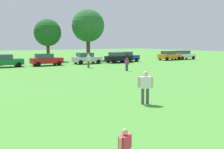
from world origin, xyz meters
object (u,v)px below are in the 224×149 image
(bystander_near_trees, at_px, (88,60))
(parked_car_green_2, at_px, (5,61))
(parked_car_orange_7, at_px, (169,55))
(parked_car_black_5, at_px, (118,57))
(bystander_midfield, at_px, (127,63))
(child_kite_flyer, at_px, (125,145))
(parked_car_white_8, at_px, (184,55))
(tree_right, at_px, (48,33))
(parked_car_blue_6, at_px, (126,57))
(tree_far_right, at_px, (88,26))
(adult_bystander, at_px, (145,85))
(parked_car_red_3, at_px, (46,60))
(parked_car_silver_4, at_px, (87,58))

(bystander_near_trees, xyz_separation_m, parked_car_green_2, (-8.97, 6.37, -0.19))
(bystander_near_trees, height_order, parked_car_orange_7, bystander_near_trees)
(parked_car_black_5, bearing_deg, bystander_near_trees, -146.87)
(bystander_midfield, bearing_deg, child_kite_flyer, 137.40)
(parked_car_orange_7, bearing_deg, child_kite_flyer, -134.79)
(parked_car_white_8, xyz_separation_m, tree_right, (-23.73, 8.39, 3.97))
(child_kite_flyer, height_order, parked_car_white_8, parked_car_white_8)
(parked_car_blue_6, distance_m, tree_far_right, 9.53)
(parked_car_orange_7, height_order, parked_car_white_8, same)
(bystander_near_trees, height_order, parked_car_black_5, bystander_near_trees)
(adult_bystander, relative_size, parked_car_blue_6, 0.41)
(parked_car_orange_7, distance_m, parked_car_white_8, 3.91)
(tree_right, bearing_deg, parked_car_red_3, -109.99)
(tree_far_right, bearing_deg, parked_car_blue_6, -64.21)
(child_kite_flyer, xyz_separation_m, parked_car_red_3, (7.89, 31.25, 0.22))
(parked_car_red_3, bearing_deg, parked_car_orange_7, -0.80)
(adult_bystander, distance_m, parked_car_white_8, 39.10)
(parked_car_silver_4, relative_size, parked_car_blue_6, 1.00)
(parked_car_black_5, bearing_deg, parked_car_green_2, 175.73)
(bystander_near_trees, relative_size, parked_car_blue_6, 0.41)
(bystander_near_trees, relative_size, parked_car_green_2, 0.41)
(bystander_near_trees, bearing_deg, adult_bystander, 30.48)
(bystander_near_trees, bearing_deg, parked_car_blue_6, 170.28)
(child_kite_flyer, relative_size, parked_car_red_3, 0.25)
(parked_car_blue_6, relative_size, parked_car_orange_7, 1.00)
(bystander_midfield, relative_size, parked_car_white_8, 0.35)
(bystander_near_trees, xyz_separation_m, tree_far_right, (6.56, 13.27, 5.13))
(parked_car_silver_4, bearing_deg, bystander_midfield, -92.58)
(tree_far_right, bearing_deg, parked_car_green_2, -156.03)
(parked_car_green_2, bearing_deg, parked_car_red_3, -5.31)
(parked_car_orange_7, bearing_deg, tree_far_right, 148.52)
(tree_right, bearing_deg, parked_car_black_5, -46.56)
(parked_car_red_3, xyz_separation_m, parked_car_orange_7, (22.81, -0.32, 0.00))
(parked_car_red_3, height_order, parked_car_silver_4, same)
(bystander_midfield, xyz_separation_m, tree_far_right, (4.50, 18.93, 5.29))
(bystander_near_trees, distance_m, parked_car_blue_6, 11.74)
(bystander_midfield, bearing_deg, bystander_near_trees, 12.00)
(bystander_near_trees, height_order, parked_car_white_8, bystander_near_trees)
(parked_car_white_8, bearing_deg, parked_car_blue_6, 177.94)
(adult_bystander, bearing_deg, parked_car_silver_4, -83.58)
(parked_car_silver_4, bearing_deg, child_kite_flyer, -114.34)
(parked_car_black_5, xyz_separation_m, parked_car_orange_7, (11.33, 0.44, 0.00))
(adult_bystander, bearing_deg, bystander_midfield, -95.21)
(bystander_midfield, xyz_separation_m, parked_car_red_3, (-5.71, 11.54, -0.03))
(parked_car_blue_6, distance_m, tree_right, 13.86)
(child_kite_flyer, distance_m, parked_car_black_5, 36.12)
(parked_car_green_2, height_order, parked_car_red_3, same)
(parked_car_silver_4, relative_size, parked_car_orange_7, 1.00)
(parked_car_green_2, xyz_separation_m, parked_car_silver_4, (11.55, -0.54, 0.00))
(parked_car_silver_4, height_order, parked_car_white_8, same)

